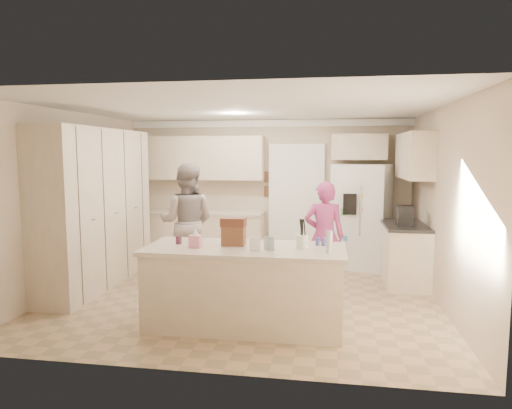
% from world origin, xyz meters
% --- Properties ---
extents(floor, '(5.20, 4.60, 0.02)m').
position_xyz_m(floor, '(0.00, 0.00, -0.01)').
color(floor, tan).
rests_on(floor, ground).
extents(ceiling, '(5.20, 4.60, 0.02)m').
position_xyz_m(ceiling, '(0.00, 0.00, 2.61)').
color(ceiling, white).
rests_on(ceiling, wall_back).
extents(wall_back, '(5.20, 0.02, 2.60)m').
position_xyz_m(wall_back, '(0.00, 2.31, 1.30)').
color(wall_back, '#C5B298').
rests_on(wall_back, ground).
extents(wall_front, '(5.20, 0.02, 2.60)m').
position_xyz_m(wall_front, '(0.00, -2.31, 1.30)').
color(wall_front, '#C5B298').
rests_on(wall_front, ground).
extents(wall_left, '(0.02, 4.60, 2.60)m').
position_xyz_m(wall_left, '(-2.61, 0.00, 1.30)').
color(wall_left, '#C5B298').
rests_on(wall_left, ground).
extents(wall_right, '(0.02, 4.60, 2.60)m').
position_xyz_m(wall_right, '(2.61, 0.00, 1.30)').
color(wall_right, '#C5B298').
rests_on(wall_right, ground).
extents(crown_back, '(5.20, 0.08, 0.12)m').
position_xyz_m(crown_back, '(0.00, 2.26, 2.53)').
color(crown_back, white).
rests_on(crown_back, wall_back).
extents(pantry_bank, '(0.60, 2.60, 2.35)m').
position_xyz_m(pantry_bank, '(-2.30, 0.20, 1.18)').
color(pantry_bank, beige).
rests_on(pantry_bank, floor).
extents(back_base_cab, '(2.20, 0.60, 0.88)m').
position_xyz_m(back_base_cab, '(-1.15, 2.00, 0.44)').
color(back_base_cab, beige).
rests_on(back_base_cab, floor).
extents(back_countertop, '(2.24, 0.63, 0.04)m').
position_xyz_m(back_countertop, '(-1.15, 1.99, 0.90)').
color(back_countertop, beige).
rests_on(back_countertop, back_base_cab).
extents(back_upper_cab, '(2.20, 0.35, 0.80)m').
position_xyz_m(back_upper_cab, '(-1.15, 2.12, 1.90)').
color(back_upper_cab, beige).
rests_on(back_upper_cab, wall_back).
extents(doorway_opening, '(0.90, 0.06, 2.10)m').
position_xyz_m(doorway_opening, '(0.55, 2.28, 1.05)').
color(doorway_opening, black).
rests_on(doorway_opening, floor).
extents(doorway_casing, '(1.02, 0.03, 2.22)m').
position_xyz_m(doorway_casing, '(0.55, 2.24, 1.05)').
color(doorway_casing, white).
rests_on(doorway_casing, floor).
extents(wall_frame_upper, '(0.15, 0.02, 0.20)m').
position_xyz_m(wall_frame_upper, '(0.02, 2.27, 1.55)').
color(wall_frame_upper, brown).
rests_on(wall_frame_upper, wall_back).
extents(wall_frame_lower, '(0.15, 0.02, 0.20)m').
position_xyz_m(wall_frame_lower, '(0.02, 2.27, 1.28)').
color(wall_frame_lower, brown).
rests_on(wall_frame_lower, wall_back).
extents(refrigerator, '(1.08, 0.96, 1.80)m').
position_xyz_m(refrigerator, '(1.71, 1.88, 0.90)').
color(refrigerator, white).
rests_on(refrigerator, floor).
extents(fridge_seam, '(0.02, 0.02, 1.78)m').
position_xyz_m(fridge_seam, '(1.71, 1.53, 0.90)').
color(fridge_seam, gray).
rests_on(fridge_seam, refrigerator).
extents(fridge_dispenser, '(0.22, 0.03, 0.35)m').
position_xyz_m(fridge_dispenser, '(1.49, 1.52, 1.15)').
color(fridge_dispenser, black).
rests_on(fridge_dispenser, refrigerator).
extents(fridge_handle_l, '(0.02, 0.02, 0.85)m').
position_xyz_m(fridge_handle_l, '(1.66, 1.51, 1.05)').
color(fridge_handle_l, silver).
rests_on(fridge_handle_l, refrigerator).
extents(fridge_handle_r, '(0.02, 0.02, 0.85)m').
position_xyz_m(fridge_handle_r, '(1.76, 1.51, 1.05)').
color(fridge_handle_r, silver).
rests_on(fridge_handle_r, refrigerator).
extents(over_fridge_cab, '(0.95, 0.35, 0.45)m').
position_xyz_m(over_fridge_cab, '(1.65, 2.12, 2.10)').
color(over_fridge_cab, beige).
rests_on(over_fridge_cab, wall_back).
extents(right_base_cab, '(0.60, 1.20, 0.88)m').
position_xyz_m(right_base_cab, '(2.30, 1.00, 0.44)').
color(right_base_cab, beige).
rests_on(right_base_cab, floor).
extents(right_countertop, '(0.63, 1.24, 0.04)m').
position_xyz_m(right_countertop, '(2.29, 1.00, 0.90)').
color(right_countertop, '#2D2B28').
rests_on(right_countertop, right_base_cab).
extents(right_upper_cab, '(0.35, 1.50, 0.70)m').
position_xyz_m(right_upper_cab, '(2.43, 1.20, 1.95)').
color(right_upper_cab, beige).
rests_on(right_upper_cab, wall_right).
extents(coffee_maker, '(0.22, 0.28, 0.30)m').
position_xyz_m(coffee_maker, '(2.25, 0.80, 1.07)').
color(coffee_maker, black).
rests_on(coffee_maker, right_countertop).
extents(island_base, '(2.20, 0.90, 0.88)m').
position_xyz_m(island_base, '(0.20, -1.10, 0.44)').
color(island_base, beige).
rests_on(island_base, floor).
extents(island_top, '(2.28, 0.96, 0.05)m').
position_xyz_m(island_top, '(0.20, -1.10, 0.90)').
color(island_top, beige).
rests_on(island_top, island_base).
extents(utensil_crock, '(0.13, 0.13, 0.15)m').
position_xyz_m(utensil_crock, '(0.85, -1.05, 1.00)').
color(utensil_crock, white).
rests_on(utensil_crock, island_top).
extents(tissue_box, '(0.13, 0.13, 0.14)m').
position_xyz_m(tissue_box, '(-0.35, -1.20, 1.00)').
color(tissue_box, pink).
rests_on(tissue_box, island_top).
extents(tissue_plume, '(0.08, 0.08, 0.08)m').
position_xyz_m(tissue_plume, '(-0.35, -1.20, 1.10)').
color(tissue_plume, white).
rests_on(tissue_plume, tissue_box).
extents(dollhouse_body, '(0.26, 0.18, 0.22)m').
position_xyz_m(dollhouse_body, '(0.05, -1.00, 1.04)').
color(dollhouse_body, brown).
rests_on(dollhouse_body, island_top).
extents(dollhouse_roof, '(0.28, 0.20, 0.10)m').
position_xyz_m(dollhouse_roof, '(0.05, -1.00, 1.20)').
color(dollhouse_roof, '#592D1E').
rests_on(dollhouse_roof, dollhouse_body).
extents(jam_jar, '(0.07, 0.07, 0.09)m').
position_xyz_m(jam_jar, '(-0.60, -1.05, 0.97)').
color(jam_jar, '#59263F').
rests_on(jam_jar, island_top).
extents(greeting_card_a, '(0.12, 0.06, 0.16)m').
position_xyz_m(greeting_card_a, '(0.35, -1.30, 1.01)').
color(greeting_card_a, white).
rests_on(greeting_card_a, island_top).
extents(greeting_card_b, '(0.12, 0.05, 0.16)m').
position_xyz_m(greeting_card_b, '(0.50, -1.25, 1.01)').
color(greeting_card_b, silver).
rests_on(greeting_card_b, island_top).
extents(water_bottle, '(0.07, 0.07, 0.24)m').
position_xyz_m(water_bottle, '(1.15, -1.25, 1.04)').
color(water_bottle, silver).
rests_on(water_bottle, island_top).
extents(shaker_salt, '(0.05, 0.05, 0.09)m').
position_xyz_m(shaker_salt, '(1.02, -0.88, 0.97)').
color(shaker_salt, '#414392').
rests_on(shaker_salt, island_top).
extents(shaker_pepper, '(0.05, 0.05, 0.09)m').
position_xyz_m(shaker_pepper, '(1.09, -0.88, 0.97)').
color(shaker_pepper, '#414392').
rests_on(shaker_pepper, island_top).
extents(teen_boy, '(0.93, 0.75, 1.83)m').
position_xyz_m(teen_boy, '(-1.05, 0.68, 0.91)').
color(teen_boy, gray).
rests_on(teen_boy, floor).
extents(teen_girl, '(0.58, 0.38, 1.59)m').
position_xyz_m(teen_girl, '(1.08, 0.44, 0.80)').
color(teen_girl, '#BB429C').
rests_on(teen_girl, floor).
extents(fridge_magnets, '(0.76, 0.02, 1.44)m').
position_xyz_m(fridge_magnets, '(1.71, 1.52, 0.90)').
color(fridge_magnets, tan).
rests_on(fridge_magnets, refrigerator).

